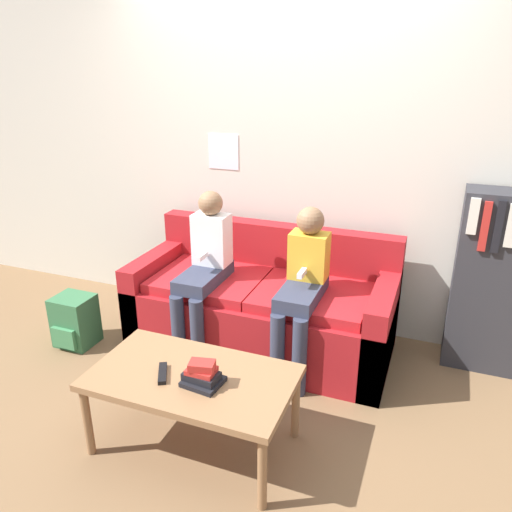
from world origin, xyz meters
name	(u,v)px	position (x,y,z in m)	size (l,w,h in m)	color
ground_plane	(235,383)	(0.00, 0.00, 0.00)	(10.00, 10.00, 0.00)	brown
wall_back	(288,152)	(0.00, 1.00, 1.30)	(8.00, 0.07, 2.60)	beige
couch	(263,308)	(0.00, 0.51, 0.29)	(1.78, 0.79, 0.82)	maroon
coffee_table	(192,382)	(0.02, -0.56, 0.39)	(1.03, 0.59, 0.44)	#8E6642
person_left	(204,267)	(-0.35, 0.32, 0.63)	(0.24, 0.55, 1.11)	#33384C
person_right	(302,284)	(0.33, 0.31, 0.62)	(0.24, 0.55, 1.08)	#33384C
tv_remote	(163,373)	(-0.12, -0.62, 0.45)	(0.12, 0.17, 0.02)	black
book_stack	(202,375)	(0.10, -0.61, 0.49)	(0.20, 0.18, 0.13)	black
bookshelf	(492,282)	(1.44, 0.82, 0.60)	(0.47, 0.29, 1.19)	#2D2D33
backpack	(75,321)	(-1.25, 0.03, 0.18)	(0.26, 0.26, 0.37)	#336B42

